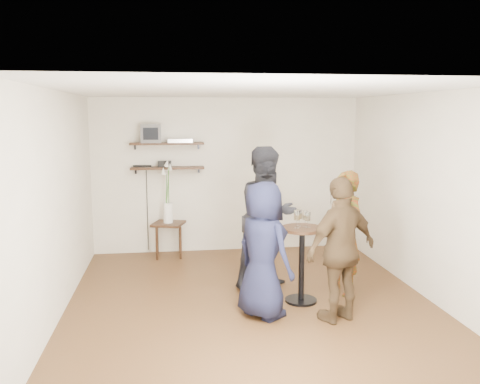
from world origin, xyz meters
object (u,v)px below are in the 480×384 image
side_table (168,228)px  person_plaid (345,233)px  radio (165,164)px  person_navy (263,250)px  crt_monitor (151,133)px  drinks_table (302,254)px  person_brown (341,250)px  person_dark (268,218)px  dvd_deck (180,141)px

side_table → person_plaid: 3.08m
radio → person_navy: person_navy is taller
person_navy → crt_monitor: bearing=-10.0°
side_table → person_navy: (1.08, -2.69, 0.32)m
crt_monitor → drinks_table: bearing=-52.7°
crt_monitor → radio: 0.54m
side_table → person_brown: size_ratio=0.36×
person_plaid → person_dark: size_ratio=0.84×
dvd_deck → person_plaid: bearing=-47.3°
person_dark → dvd_deck: bearing=93.2°
person_brown → radio: bearing=-82.3°
dvd_deck → person_navy: 3.19m
dvd_deck → drinks_table: dvd_deck is taller
dvd_deck → side_table: (-0.22, -0.18, -1.42)m
person_plaid → person_dark: 1.03m
side_table → person_dark: (1.32, -1.69, 0.48)m
person_plaid → person_brown: size_ratio=0.98×
dvd_deck → person_dark: 2.37m
crt_monitor → person_plaid: crt_monitor is taller
person_plaid → side_table: bearing=-153.3°
radio → drinks_table: bearing=-55.8°
side_table → dvd_deck: bearing=38.8°
person_brown → dvd_deck: bearing=-85.9°
radio → person_plaid: 3.29m
person_dark → person_plaid: bearing=-48.1°
dvd_deck → person_plaid: 3.22m
radio → drinks_table: 3.12m
crt_monitor → dvd_deck: 0.48m
person_dark → crt_monitor: bearing=102.7°
side_table → person_plaid: bearing=-42.1°
dvd_deck → person_navy: size_ratio=0.25×
crt_monitor → drinks_table: crt_monitor is taller
person_navy → person_dark: bearing=-48.7°
person_plaid → person_brown: person_brown is taller
person_dark → person_navy: person_dark is taller
side_table → person_plaid: size_ratio=0.37×
person_navy → side_table: bearing=-13.0°
crt_monitor → person_dark: crt_monitor is taller
radio → side_table: size_ratio=0.37×
dvd_deck → radio: size_ratio=1.82×
crt_monitor → radio: bearing=0.0°
side_table → person_brown: person_brown is taller
side_table → person_dark: bearing=-52.0°
person_dark → person_brown: 1.37m
person_navy → person_brown: size_ratio=0.96×
side_table → drinks_table: size_ratio=0.63×
dvd_deck → person_brown: 3.69m
person_navy → person_brown: 0.88m
drinks_table → person_dark: bearing=117.4°
person_navy → person_brown: bearing=-140.0°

